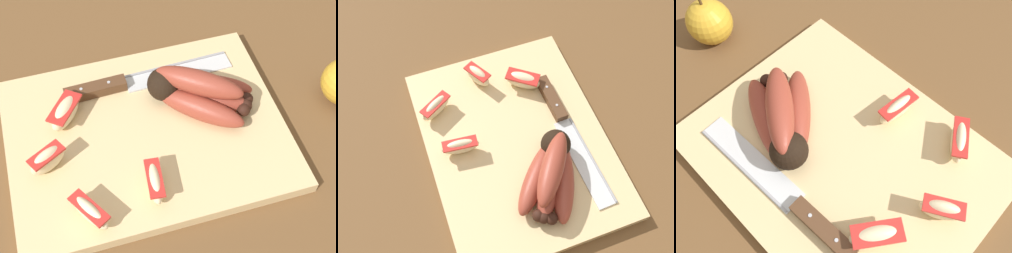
{
  "view_description": "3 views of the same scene",
  "coord_description": "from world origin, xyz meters",
  "views": [
    {
      "loc": [
        -0.09,
        -0.42,
        0.65
      ],
      "look_at": [
        0.03,
        -0.01,
        0.06
      ],
      "focal_mm": 53.82,
      "sensor_mm": 36.0,
      "label": 1
    },
    {
      "loc": [
        0.31,
        -0.12,
        0.68
      ],
      "look_at": [
        -0.02,
        0.01,
        0.05
      ],
      "focal_mm": 43.01,
      "sensor_mm": 36.0,
      "label": 2
    },
    {
      "loc": [
        -0.14,
        0.16,
        0.47
      ],
      "look_at": [
        0.02,
        -0.01,
        0.04
      ],
      "focal_mm": 37.06,
      "sensor_mm": 36.0,
      "label": 3
    }
  ],
  "objects": [
    {
      "name": "cutting_board",
      "position": [
        0.0,
        0.02,
        0.01
      ],
      "size": [
        0.42,
        0.32,
        0.02
      ],
      "primitive_type": "cube",
      "color": "#DBBC84",
      "rests_on": "ground_plane"
    },
    {
      "name": "chefs_knife",
      "position": [
        -0.01,
        0.12,
        0.03
      ],
      "size": [
        0.28,
        0.04,
        0.02
      ],
      "color": "silver",
      "rests_on": "cutting_board"
    },
    {
      "name": "ground_plane",
      "position": [
        0.0,
        0.0,
        0.0
      ],
      "size": [
        6.0,
        6.0,
        0.0
      ],
      "primitive_type": "plane",
      "color": "brown"
    },
    {
      "name": "apple_wedge_far",
      "position": [
        -0.11,
        0.07,
        0.04
      ],
      "size": [
        0.06,
        0.07,
        0.04
      ],
      "color": "beige",
      "rests_on": "cutting_board"
    },
    {
      "name": "apple_wedge_near",
      "position": [
        -0.15,
        -0.01,
        0.04
      ],
      "size": [
        0.06,
        0.05,
        0.04
      ],
      "color": "beige",
      "rests_on": "cutting_board"
    },
    {
      "name": "apple_wedge_extra",
      "position": [
        -0.01,
        -0.08,
        0.04
      ],
      "size": [
        0.03,
        0.07,
        0.04
      ],
      "color": "beige",
      "rests_on": "cutting_board"
    },
    {
      "name": "banana_bunch",
      "position": [
        0.09,
        0.05,
        0.05
      ],
      "size": [
        0.17,
        0.15,
        0.07
      ],
      "color": "black",
      "rests_on": "cutting_board"
    },
    {
      "name": "apple_wedge_middle",
      "position": [
        -0.11,
        -0.1,
        0.04
      ],
      "size": [
        0.05,
        0.07,
        0.04
      ],
      "color": "beige",
      "rests_on": "cutting_board"
    }
  ]
}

